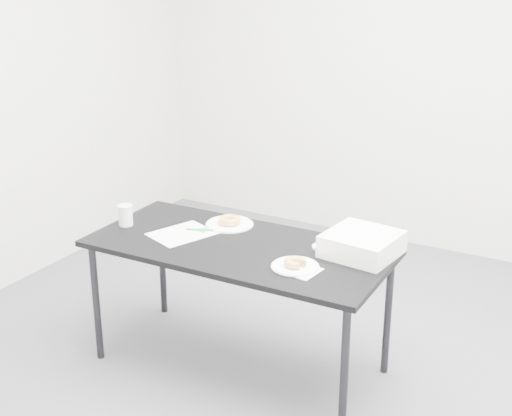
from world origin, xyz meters
The scene contains 14 objects.
floor centered at (0.00, 0.00, 0.00)m, with size 4.00×4.00×0.00m, color #4C4B51.
wall_back centered at (0.00, 2.00, 1.35)m, with size 4.00×0.02×2.70m, color silver.
table centered at (-0.16, -0.10, 0.65)m, with size 1.54×0.74×0.70m.
scorecard centered at (-0.50, -0.12, 0.70)m, with size 0.25×0.31×0.00m, color white.
logo_patch centered at (-0.42, -0.03, 0.70)m, with size 0.05×0.05×0.00m, color green.
pen centered at (-0.44, -0.04, 0.71)m, with size 0.01×0.01×0.15m, color #0C8548.
napkin centered at (0.25, -0.23, 0.70)m, with size 0.16×0.16×0.00m, color white.
plate_near centered at (0.21, -0.21, 0.70)m, with size 0.23×0.23×0.01m, color white.
donut_near centered at (0.21, -0.21, 0.72)m, with size 0.11×0.11×0.04m, color #CB8240.
plate_far centered at (-0.35, 0.11, 0.70)m, with size 0.26×0.26×0.01m, color white.
donut_far centered at (-0.35, 0.11, 0.73)m, with size 0.12×0.12×0.04m, color #CB8240.
coffee_cup centered at (-0.84, -0.16, 0.76)m, with size 0.08×0.08×0.12m, color silver.
cup_lid centered at (0.22, 0.06, 0.70)m, with size 0.09×0.09×0.01m, color white.
bakery_box centered at (0.42, 0.09, 0.75)m, with size 0.33×0.33×0.11m, color white.
Camera 1 is at (1.54, -2.97, 2.10)m, focal length 50.00 mm.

